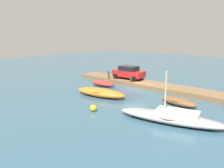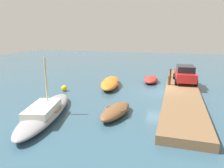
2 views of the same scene
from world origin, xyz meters
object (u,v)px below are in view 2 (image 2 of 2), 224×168
object	(u,v)px
rowboat_brown	(116,111)
mooring_post_mid_west	(170,73)
sailboat_grey	(45,111)
mooring_post_west	(169,80)
marker_buoy	(64,88)
motorboat_orange	(110,83)
parked_car	(185,74)
rowboat_red	(151,79)

from	to	relation	value
rowboat_brown	mooring_post_mid_west	distance (m)	11.86
sailboat_grey	mooring_post_west	size ratio (longest dim) A/B	9.29
mooring_post_mid_west	marker_buoy	xyz separation A→B (m)	(-6.93, 9.38, -0.71)
motorboat_orange	parked_car	size ratio (longest dim) A/B	1.41
mooring_post_mid_west	marker_buoy	world-z (taller)	mooring_post_mid_west
mooring_post_west	motorboat_orange	bearing A→B (deg)	94.94
motorboat_orange	mooring_post_west	distance (m)	5.76
sailboat_grey	rowboat_brown	bearing A→B (deg)	-83.70
rowboat_red	parked_car	distance (m)	3.82
motorboat_orange	mooring_post_mid_west	distance (m)	7.09
rowboat_brown	marker_buoy	distance (m)	7.74
motorboat_orange	parked_car	bearing A→B (deg)	-84.56
rowboat_brown	sailboat_grey	world-z (taller)	sailboat_grey
rowboat_brown	mooring_post_mid_west	xyz separation A→B (m)	(11.43, -3.08, 0.64)
motorboat_orange	sailboat_grey	distance (m)	8.96
rowboat_red	parked_car	bearing A→B (deg)	-110.53
mooring_post_west	rowboat_red	bearing A→B (deg)	36.81
rowboat_brown	marker_buoy	world-z (taller)	rowboat_brown
rowboat_red	motorboat_orange	bearing A→B (deg)	129.96
parked_car	rowboat_brown	bearing A→B (deg)	150.33
rowboat_red	parked_car	xyz separation A→B (m)	(-1.22, -3.47, 1.04)
motorboat_orange	rowboat_red	xyz separation A→B (m)	(3.21, -3.68, -0.09)
rowboat_red	marker_buoy	size ratio (longest dim) A/B	6.00
parked_car	marker_buoy	xyz separation A→B (m)	(-4.77, 10.81, -1.10)
motorboat_orange	parked_car	xyz separation A→B (m)	(1.99, -7.15, 0.95)
sailboat_grey	parked_car	xyz separation A→B (m)	(10.81, -8.75, 0.96)
rowboat_brown	motorboat_orange	bearing A→B (deg)	28.77
rowboat_brown	mooring_post_mid_west	size ratio (longest dim) A/B	3.97
rowboat_brown	rowboat_red	xyz separation A→B (m)	(10.50, -1.05, -0.02)
mooring_post_west	mooring_post_mid_west	xyz separation A→B (m)	(3.66, 0.00, 0.04)
mooring_post_mid_west	motorboat_orange	bearing A→B (deg)	125.99
motorboat_orange	rowboat_red	distance (m)	4.89
rowboat_brown	mooring_post_west	bearing A→B (deg)	-12.72
rowboat_brown	parked_car	size ratio (longest dim) A/B	0.91
sailboat_grey	parked_car	distance (m)	13.94
parked_car	marker_buoy	bearing A→B (deg)	110.11
mooring_post_mid_west	rowboat_brown	bearing A→B (deg)	164.90
rowboat_brown	rowboat_red	distance (m)	10.55
sailboat_grey	mooring_post_mid_west	distance (m)	14.90
rowboat_brown	marker_buoy	xyz separation A→B (m)	(4.51, 6.29, -0.07)
sailboat_grey	mooring_post_west	bearing A→B (deg)	-51.76
parked_car	motorboat_orange	bearing A→B (deg)	101.88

